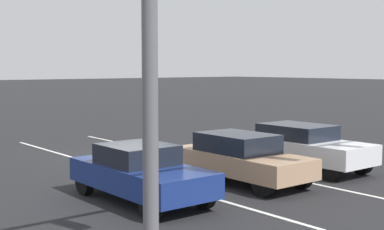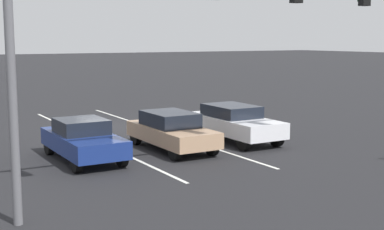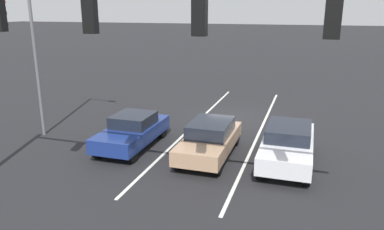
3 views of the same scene
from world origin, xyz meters
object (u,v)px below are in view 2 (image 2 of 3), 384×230
car_tan_midlane_front (171,130)px  traffic_signal_gantry (193,1)px  car_navy_rightlane_front (83,139)px  car_white_leftlane_front (234,122)px

car_tan_midlane_front → traffic_signal_gantry: bearing=67.5°
car_tan_midlane_front → traffic_signal_gantry: traffic_signal_gantry is taller
car_navy_rightlane_front → car_tan_midlane_front: 3.35m
car_white_leftlane_front → traffic_signal_gantry: (5.14, 5.55, 4.22)m
car_tan_midlane_front → traffic_signal_gantry: 7.13m
car_navy_rightlane_front → traffic_signal_gantry: 6.91m
car_navy_rightlane_front → traffic_signal_gantry: traffic_signal_gantry is taller
car_navy_rightlane_front → traffic_signal_gantry: size_ratio=0.33×
traffic_signal_gantry → car_navy_rightlane_front: bearing=-77.7°
car_tan_midlane_front → car_navy_rightlane_front: bearing=-0.2°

